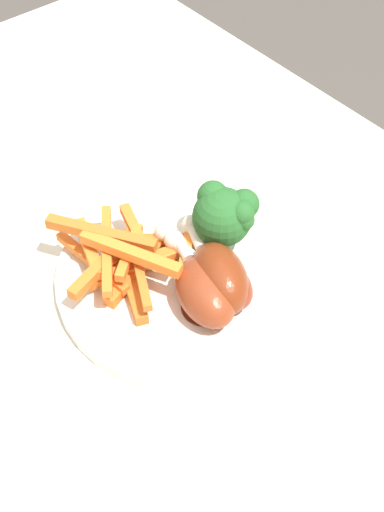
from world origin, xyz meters
TOP-DOWN VIEW (x-y plane):
  - dining_table at (0.00, 0.00)m, footprint 1.14×0.64m
  - dinner_plate at (-0.03, 0.00)m, footprint 0.26×0.26m
  - broccoli_floret_front at (-0.04, 0.04)m, footprint 0.06×0.06m
  - carrot_fries_pile at (-0.07, -0.05)m, footprint 0.14×0.14m
  - chicken_drumstick_near at (0.01, -0.02)m, footprint 0.12×0.07m
  - chicken_drumstick_far at (0.00, -0.00)m, footprint 0.12×0.08m
  - chicken_drumstick_extra at (0.00, 0.00)m, footprint 0.13×0.05m

SIDE VIEW (x-z plane):
  - dining_table at x=0.00m, z-range 0.24..0.94m
  - dinner_plate at x=-0.03m, z-range 0.70..0.71m
  - chicken_drumstick_extra at x=0.00m, z-range 0.71..0.75m
  - carrot_fries_pile at x=-0.07m, z-range 0.71..0.76m
  - chicken_drumstick_near at x=0.01m, z-range 0.71..0.76m
  - chicken_drumstick_far at x=0.00m, z-range 0.71..0.76m
  - broccoli_floret_front at x=-0.04m, z-range 0.72..0.79m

